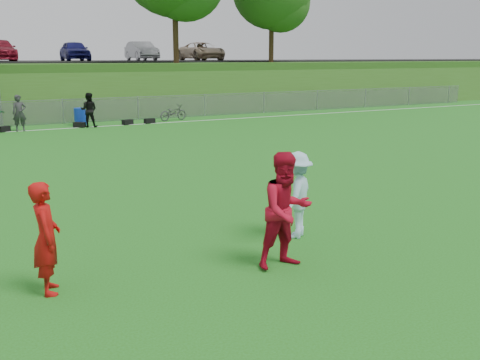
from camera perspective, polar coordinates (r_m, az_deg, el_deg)
ground at (r=10.58m, az=-0.27°, el=-5.88°), size 120.00×120.00×0.00m
sideline_far at (r=27.51m, az=-17.59°, el=5.30°), size 60.00×0.10×0.01m
fence at (r=29.40m, az=-18.35°, el=6.97°), size 58.00×0.06×1.30m
berm at (r=40.22m, az=-21.00°, el=9.46°), size 120.00×18.00×3.00m
parking_lot at (r=42.16m, az=-21.50°, el=11.66°), size 120.00×12.00×0.10m
car_row at (r=41.06m, az=-23.09°, el=12.59°), size 32.04×5.18×1.44m
spectator_row at (r=27.08m, az=-24.07°, el=6.46°), size 7.78×1.08×1.69m
gear_bags at (r=27.79m, az=-15.45°, el=5.77°), size 7.63×0.56×0.26m
player_red_left at (r=8.34m, az=-19.96°, el=-5.83°), size 0.47×0.66×1.69m
player_red_center at (r=8.79m, az=4.96°, el=-3.25°), size 0.96×0.76×1.94m
player_blue at (r=10.31m, az=6.01°, el=-1.60°), size 1.23×1.17×1.67m
frisbee at (r=9.79m, az=3.82°, el=-0.75°), size 0.26×0.26×0.02m
recycling_bin at (r=28.51m, az=-16.69°, el=6.49°), size 0.65×0.65×0.88m
bicycle at (r=29.63m, az=-7.15°, el=7.16°), size 1.74×0.95×0.87m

